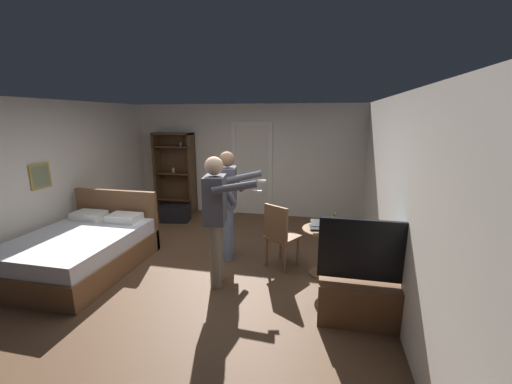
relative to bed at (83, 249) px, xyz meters
name	(u,v)px	position (x,y,z in m)	size (l,w,h in m)	color
ground_plane	(202,268)	(1.73, 0.37, -0.30)	(6.27, 6.27, 0.00)	brown
wall_back	(247,160)	(1.73, 3.28, 0.95)	(5.45, 0.12, 2.51)	silver
wall_left	(42,180)	(-0.93, 0.37, 0.95)	(0.15, 5.94, 2.51)	silver
wall_right	(397,197)	(4.40, 0.37, 0.95)	(0.12, 5.94, 2.51)	silver
doorway_frame	(252,162)	(1.88, 3.20, 0.92)	(0.93, 0.08, 2.13)	white
bed	(83,249)	(0.00, 0.00, 0.00)	(1.52, 1.95, 1.02)	brown
bookshelf	(175,170)	(0.05, 3.06, 0.71)	(0.95, 0.32, 1.88)	#4C331E
tv_flatscreen	(370,294)	(4.04, -0.46, 0.04)	(1.16, 0.40, 1.20)	brown
side_table	(323,244)	(3.51, 0.56, 0.16)	(0.59, 0.59, 0.70)	brown
laptop	(322,226)	(3.49, 0.51, 0.45)	(0.36, 0.36, 0.15)	black
bottle_on_table	(334,224)	(3.65, 0.48, 0.51)	(0.06, 0.06, 0.26)	#3D4B1B
wooden_chair	(280,233)	(2.88, 0.65, 0.24)	(0.58, 0.58, 0.99)	brown
person_blue_shirt	(216,213)	(2.13, 0.00, 0.71)	(0.81, 0.57, 1.75)	gray
person_striped_shirt	(229,198)	(2.04, 0.84, 0.69)	(0.80, 0.59, 1.73)	slate
suitcase_dark	(175,214)	(0.35, 2.33, -0.14)	(0.60, 0.36, 0.34)	black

